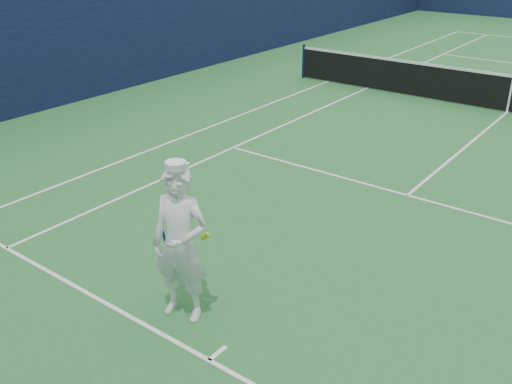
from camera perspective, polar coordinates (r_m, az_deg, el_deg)
ground at (r=16.58m, az=23.78°, el=7.26°), size 80.00×80.00×0.00m
court_markings at (r=16.58m, az=23.79°, el=7.27°), size 11.03×23.83×0.01m
tennis_net at (r=16.44m, az=24.12°, el=9.09°), size 12.88×0.09×1.07m
tennis_player at (r=6.91m, az=-7.56°, el=-5.18°), size 0.90×0.66×2.08m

